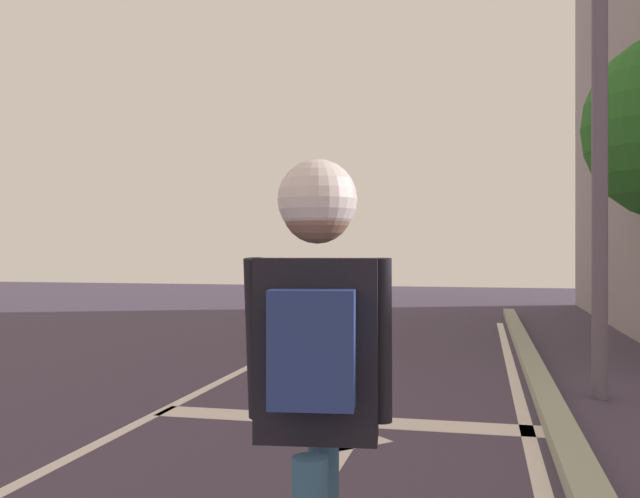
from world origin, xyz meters
TOP-DOWN VIEW (x-y plane):
  - lane_line_center at (-0.22, 6.00)m, footprint 0.12×20.00m
  - lane_line_curbside at (3.11, 6.00)m, footprint 0.12×20.00m
  - stop_bar at (1.52, 7.11)m, footprint 3.47×0.40m
  - lane_arrow_stem at (1.70, 5.63)m, footprint 0.16×1.40m
  - lane_arrow_head at (1.70, 6.48)m, footprint 0.71×0.71m
  - curb_strip at (3.36, 6.00)m, footprint 0.24×24.00m
  - skater at (2.21, 3.13)m, footprint 0.48×0.64m
  - traffic_signal_mast at (3.20, 8.61)m, footprint 3.66×0.34m

SIDE VIEW (x-z plane):
  - lane_line_center at x=-0.22m, z-range 0.00..0.01m
  - lane_line_curbside at x=3.11m, z-range 0.00..0.01m
  - stop_bar at x=1.52m, z-range 0.00..0.01m
  - lane_arrow_stem at x=1.70m, z-range 0.00..0.01m
  - lane_arrow_head at x=1.70m, z-range 0.00..0.01m
  - curb_strip at x=3.36m, z-range 0.00..0.14m
  - skater at x=2.21m, z-range 0.33..2.07m
  - traffic_signal_mast at x=3.20m, z-range 0.95..6.55m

